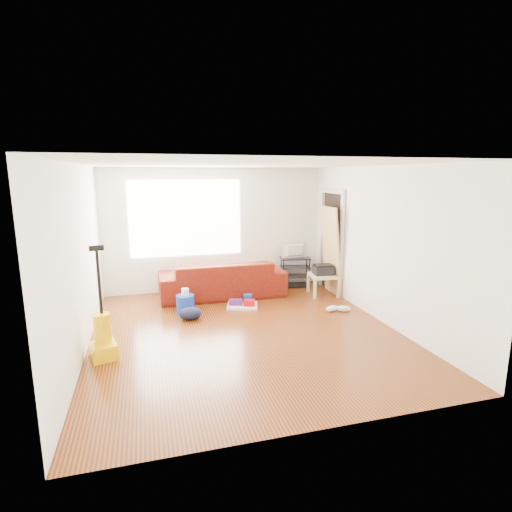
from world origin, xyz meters
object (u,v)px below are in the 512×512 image
object	(u,v)px
bucket	(186,312)
cleaning_tray	(243,303)
sofa	(223,296)
tv_stand	(295,272)
side_table	(323,278)
backpack	(190,319)
vacuum	(103,337)

from	to	relation	value
bucket	cleaning_tray	bearing A→B (deg)	1.97
sofa	tv_stand	xyz separation A→B (m)	(1.64, 0.27, 0.32)
side_table	backpack	size ratio (longest dim) A/B	1.55
backpack	tv_stand	bearing A→B (deg)	44.11
sofa	backpack	distance (m)	1.40
backpack	bucket	bearing A→B (deg)	109.31
side_table	vacuum	size ratio (longest dim) A/B	0.39
sofa	cleaning_tray	size ratio (longest dim) A/B	3.78
sofa	side_table	distance (m)	2.03
tv_stand	cleaning_tray	size ratio (longest dim) A/B	1.05
tv_stand	bucket	distance (m)	2.69
sofa	cleaning_tray	distance (m)	0.80
tv_stand	bucket	size ratio (longest dim) A/B	2.17
side_table	backpack	world-z (taller)	side_table
side_table	sofa	bearing A→B (deg)	165.62
bucket	backpack	world-z (taller)	bucket
side_table	cleaning_tray	bearing A→B (deg)	-170.95
tv_stand	side_table	distance (m)	0.82
side_table	backpack	distance (m)	2.81
bucket	sofa	bearing A→B (deg)	44.91
bucket	vacuum	world-z (taller)	vacuum
cleaning_tray	vacuum	xyz separation A→B (m)	(-2.24, -1.50, 0.21)
bucket	backpack	size ratio (longest dim) A/B	0.83
sofa	side_table	size ratio (longest dim) A/B	4.19
cleaning_tray	backpack	world-z (taller)	cleaning_tray
side_table	cleaning_tray	world-z (taller)	side_table
sofa	backpack	world-z (taller)	sofa
tv_stand	bucket	xyz separation A→B (m)	(-2.44, -1.07, -0.32)
tv_stand	side_table	xyz separation A→B (m)	(0.30, -0.77, 0.04)
tv_stand	side_table	world-z (taller)	tv_stand
bucket	vacuum	bearing A→B (deg)	-129.46
side_table	bucket	size ratio (longest dim) A/B	1.86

